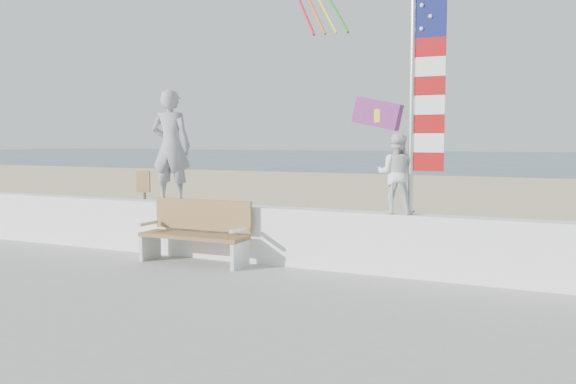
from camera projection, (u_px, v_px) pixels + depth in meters
name	position (u px, v px, depth m)	size (l,w,h in m)	color
ground	(215.00, 306.00, 7.87)	(220.00, 220.00, 0.00)	#2E4A5D
sand	(397.00, 220.00, 15.99)	(90.00, 40.00, 0.08)	#CEBD89
seawall	(282.00, 236.00, 9.62)	(30.00, 0.35, 0.90)	white
adult	(171.00, 146.00, 10.39)	(0.70, 0.46, 1.91)	#949499
child	(396.00, 174.00, 8.76)	(0.56, 0.44, 1.16)	white
bench	(197.00, 231.00, 9.75)	(1.80, 0.57, 1.00)	olive
flag	(421.00, 79.00, 8.50)	(0.50, 0.08, 3.50)	silver
parafoil_kite	(379.00, 114.00, 12.06)	(1.02, 0.31, 0.69)	red
sign	(144.00, 201.00, 11.96)	(0.32, 0.07, 1.46)	olive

